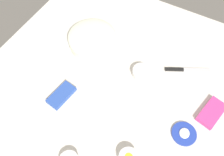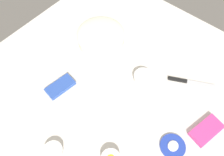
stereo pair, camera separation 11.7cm
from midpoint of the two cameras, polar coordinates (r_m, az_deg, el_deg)
The scene contains 8 objects.
ground_plane at distance 1.14m, azimuth 4.64°, elevation -7.06°, with size 1.54×1.54×0.00m, color silver.
frosted_cake at distance 1.31m, azimuth -0.15°, elevation 9.63°, with size 0.29×0.29×0.10m.
frosting_tub_lid at distance 1.11m, azimuth 17.66°, elevation -15.85°, with size 0.11×0.11×0.02m.
spreading_knife at distance 1.27m, azimuth 20.35°, elevation -1.01°, with size 0.13×0.22×0.01m.
sprinkle_bowl_rainbow at distance 1.21m, azimuth 10.45°, elevation -0.10°, with size 0.10×0.10×0.04m.
sprinkle_bowl_blue at distance 1.06m, azimuth -11.01°, elevation -17.35°, with size 0.08×0.08×0.03m.
candy_box_lower at distance 1.19m, azimuth -9.80°, elevation -2.29°, with size 0.14×0.07×0.02m, color #2D51B2.
candy_box_upper at distance 1.18m, azimuth 24.77°, elevation -11.75°, with size 0.15×0.08×0.02m, color #E53D8E.
Camera 2 is at (0.38, 0.28, 1.03)m, focal length 37.51 mm.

